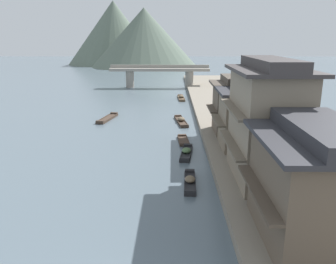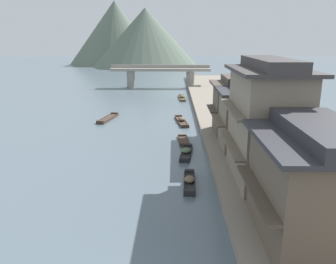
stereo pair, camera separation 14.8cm
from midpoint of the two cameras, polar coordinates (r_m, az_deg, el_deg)
The scene contains 14 objects.
riverbank_right at distance 43.50m, azimuth 17.25°, elevation 1.02°, with size 18.00×110.00×0.64m, color gray.
boat_moored_nearest at distance 25.86m, azimuth 3.79°, elevation -8.37°, with size 1.02×4.17×0.66m.
boat_moored_second at distance 36.28m, azimuth 2.73°, elevation -1.43°, with size 1.26×3.58×0.35m.
boat_moored_third at distance 46.82m, azimuth -9.99°, elevation 2.26°, with size 2.17×5.60×0.44m.
boat_moored_far at distance 44.44m, azimuth 2.39°, elevation 1.90°, with size 1.82×5.86×0.72m.
boat_midriver_drifting at distance 61.96m, azimuth 2.43°, elevation 5.79°, with size 1.32×5.79×0.73m.
boat_midriver_upstream at distance 32.14m, azimuth 3.22°, elevation -3.48°, with size 1.46×4.46×0.69m.
house_waterfront_nearest at distance 18.77m, azimuth 24.18°, elevation -8.00°, with size 6.66×7.68×6.14m.
house_waterfront_second at distance 25.20m, azimuth 16.25°, elevation 1.69°, with size 5.27×8.35×8.74m.
house_waterfront_tall at distance 32.69m, azimuth 13.91°, elevation 2.63°, with size 6.62×5.87×6.14m.
house_waterfront_narrow at distance 37.73m, azimuth 11.26°, elevation 4.48°, with size 5.43×5.50×6.14m.
stone_bridge at distance 76.38m, azimuth -1.23°, elevation 9.86°, with size 22.06×2.40×4.94m.
hill_far_west at distance 149.97m, azimuth -8.81°, elevation 16.16°, with size 38.67×38.67×25.64m, color #5B6B5B.
hill_far_centre at distance 135.13m, azimuth -3.78°, elevation 15.57°, with size 40.89×40.89×21.77m, color #5B6B5B.
Camera 2 is at (2.95, -10.44, 10.69)m, focal length 36.25 mm.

